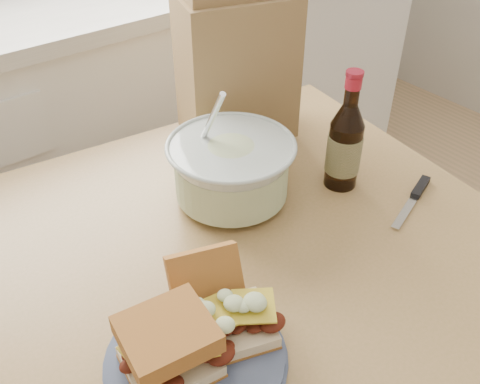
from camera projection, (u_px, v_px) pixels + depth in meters
cabinet_run at (94, 136)px, 1.77m from camera, size 2.50×0.64×0.94m
dining_table at (257, 289)px, 1.00m from camera, size 1.02×1.02×0.76m
plate at (196, 357)px, 0.74m from camera, size 0.25×0.25×0.02m
sandwich_left at (169, 347)px, 0.69m from camera, size 0.13×0.12×0.09m
sandwich_right at (222, 306)px, 0.76m from camera, size 0.14×0.19×0.10m
coleslaw_bowl at (231, 172)px, 1.00m from camera, size 0.24×0.24×0.24m
beer_bottle at (345, 145)px, 1.02m from camera, size 0.07×0.07×0.24m
knife at (417, 193)px, 1.04m from camera, size 0.18×0.07×0.01m
paper_bag at (237, 67)px, 1.15m from camera, size 0.27×0.22×0.31m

